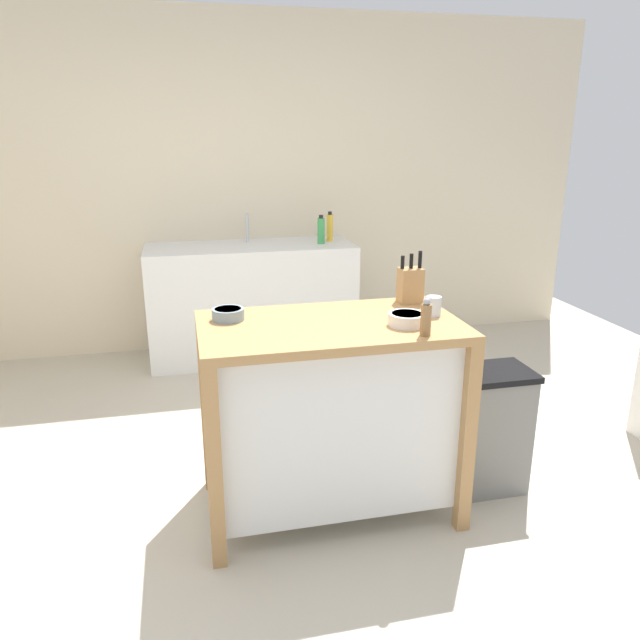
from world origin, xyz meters
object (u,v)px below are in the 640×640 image
at_px(knife_block, 410,285).
at_px(trash_bin, 489,429).
at_px(sink_faucet, 247,228).
at_px(bowl_ceramic_wide, 228,314).
at_px(drinking_cup, 433,306).
at_px(bowl_stoneware_deep, 407,319).
at_px(bottle_dish_soap, 321,230).
at_px(kitchen_island, 330,408).
at_px(bottle_spray_cleaner, 330,227).
at_px(pepper_grinder, 426,318).

height_order(knife_block, trash_bin, knife_block).
bearing_deg(sink_faucet, bowl_ceramic_wide, -98.69).
distance_m(bowl_ceramic_wide, drinking_cup, 0.92).
distance_m(bowl_stoneware_deep, bottle_dish_soap, 2.19).
relative_size(kitchen_island, bowl_stoneware_deep, 7.18).
xyz_separation_m(knife_block, bowl_ceramic_wide, (-0.88, -0.08, -0.06)).
distance_m(drinking_cup, trash_bin, 0.73).
bearing_deg(trash_bin, knife_block, 147.48).
distance_m(bowl_ceramic_wide, bowl_stoneware_deep, 0.78).
relative_size(drinking_cup, bottle_spray_cleaner, 0.38).
relative_size(bottle_spray_cleaner, bottle_dish_soap, 1.06).
relative_size(knife_block, bowl_stoneware_deep, 1.58).
distance_m(sink_faucet, bottle_dish_soap, 0.58).
distance_m(kitchen_island, drinking_cup, 0.66).
height_order(knife_block, drinking_cup, knife_block).
distance_m(bowl_ceramic_wide, bottle_dish_soap, 2.13).
bearing_deg(kitchen_island, bowl_stoneware_deep, -19.66).
distance_m(pepper_grinder, bottle_dish_soap, 2.34).
height_order(kitchen_island, drinking_cup, drinking_cup).
bearing_deg(trash_bin, bowl_stoneware_deep, -168.11).
xyz_separation_m(bowl_ceramic_wide, bottle_spray_cleaner, (0.96, 2.03, 0.04)).
height_order(kitchen_island, bottle_spray_cleaner, bottle_spray_cleaner).
bearing_deg(trash_bin, bottle_dish_soap, 100.12).
xyz_separation_m(bowl_ceramic_wide, sink_faucet, (0.33, 2.14, 0.05)).
relative_size(bowl_ceramic_wide, trash_bin, 0.23).
bearing_deg(knife_block, bowl_stoneware_deep, -113.01).
xyz_separation_m(sink_faucet, bottle_spray_cleaner, (0.64, -0.11, -0.00)).
xyz_separation_m(pepper_grinder, sink_faucet, (-0.44, 2.53, -0.00)).
bearing_deg(sink_faucet, bowl_stoneware_deep, -80.19).
bearing_deg(bowl_ceramic_wide, sink_faucet, 81.31).
bearing_deg(sink_faucet, trash_bin, -68.15).
distance_m(pepper_grinder, trash_bin, 0.87).
xyz_separation_m(trash_bin, bottle_spray_cleaner, (-0.28, 2.18, 0.68)).
bearing_deg(bottle_spray_cleaner, kitchen_island, -103.79).
height_order(bowl_ceramic_wide, trash_bin, bowl_ceramic_wide).
bearing_deg(kitchen_island, sink_faucet, 92.59).
relative_size(knife_block, bowl_ceramic_wide, 1.77).
relative_size(kitchen_island, trash_bin, 1.82).
bearing_deg(drinking_cup, pepper_grinder, -119.33).
xyz_separation_m(drinking_cup, bottle_dish_soap, (-0.04, 2.08, 0.02)).
bearing_deg(pepper_grinder, bottle_dish_soap, 87.42).
distance_m(bottle_spray_cleaner, bottle_dish_soap, 0.13).
relative_size(drinking_cup, pepper_grinder, 0.56).
height_order(knife_block, bowl_stoneware_deep, knife_block).
distance_m(bowl_stoneware_deep, pepper_grinder, 0.15).
xyz_separation_m(bowl_ceramic_wide, bottle_dish_soap, (0.87, 1.94, 0.04)).
relative_size(knife_block, drinking_cup, 2.83).
bearing_deg(sink_faucet, knife_block, -74.86).
height_order(kitchen_island, pepper_grinder, pepper_grinder).
xyz_separation_m(bowl_ceramic_wide, pepper_grinder, (0.76, -0.40, 0.05)).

